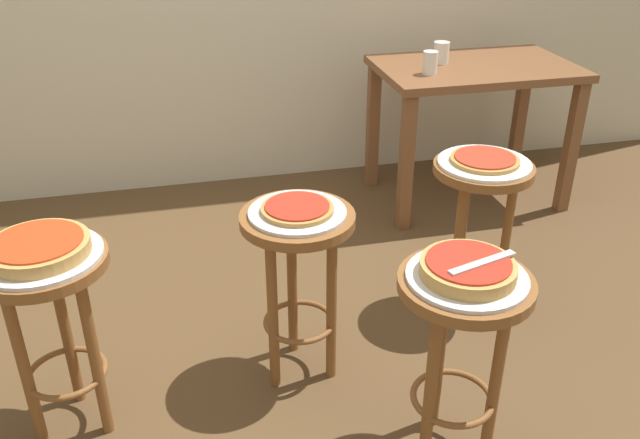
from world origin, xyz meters
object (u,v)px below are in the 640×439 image
at_px(stool_rear, 479,204).
at_px(serving_plate_rear, 484,163).
at_px(stool_foreground, 461,328).
at_px(stool_leftside, 298,258).
at_px(pizza_rear, 485,159).
at_px(cup_near_edge, 430,63).
at_px(pizza_leftside, 297,208).
at_px(pizza_middle, 38,247).
at_px(dining_table, 473,89).
at_px(pizza_foreground, 468,268).
at_px(serving_plate_middle, 40,256).
at_px(cup_far_edge, 441,53).
at_px(serving_plate_foreground, 467,277).
at_px(serving_plate_leftside, 297,213).
at_px(stool_middle, 51,305).
at_px(pizza_server_knife, 482,262).

bearing_deg(stool_rear, serving_plate_rear, -176.42).
bearing_deg(stool_foreground, stool_leftside, 127.74).
relative_size(stool_leftside, stool_rear, 1.00).
xyz_separation_m(pizza_rear, cup_near_edge, (0.11, 0.86, 0.13)).
xyz_separation_m(pizza_leftside, stool_rear, (0.76, 0.23, -0.19)).
relative_size(pizza_middle, pizza_leftside, 1.23).
bearing_deg(pizza_rear, stool_foreground, -118.89).
xyz_separation_m(serving_plate_rear, dining_table, (0.41, 0.97, -0.03)).
relative_size(pizza_foreground, serving_plate_middle, 0.74).
height_order(stool_foreground, cup_far_edge, cup_far_edge).
xyz_separation_m(pizza_leftside, pizza_rear, (0.76, 0.23, 0.00)).
height_order(pizza_foreground, serving_plate_middle, pizza_foreground).
bearing_deg(stool_rear, pizza_foreground, -118.89).
relative_size(serving_plate_foreground, pizza_foreground, 1.27).
height_order(serving_plate_foreground, cup_near_edge, cup_near_edge).
xyz_separation_m(stool_leftside, cup_near_edge, (0.88, 1.09, 0.32)).
distance_m(serving_plate_foreground, cup_near_edge, 1.66).
bearing_deg(pizza_middle, serving_plate_leftside, 6.75).
bearing_deg(dining_table, pizza_foreground, -115.44).
bearing_deg(serving_plate_leftside, pizza_middle, -173.25).
height_order(stool_foreground, stool_middle, same).
height_order(pizza_middle, pizza_rear, pizza_middle).
bearing_deg(dining_table, stool_leftside, -134.31).
height_order(pizza_middle, pizza_server_knife, pizza_server_knife).
bearing_deg(stool_foreground, serving_plate_foreground, 116.57).
xyz_separation_m(stool_middle, stool_rear, (1.54, 0.32, 0.00)).
bearing_deg(dining_table, cup_far_edge, 159.74).
height_order(serving_plate_middle, cup_near_edge, cup_near_edge).
height_order(pizza_foreground, stool_middle, pizza_foreground).
bearing_deg(stool_leftside, pizza_leftside, 75.96).
relative_size(stool_foreground, dining_table, 0.64).
bearing_deg(stool_foreground, pizza_server_knife, -33.69).
relative_size(stool_foreground, stool_rear, 1.00).
bearing_deg(cup_near_edge, stool_foreground, -107.81).
height_order(serving_plate_middle, stool_rear, serving_plate_middle).
xyz_separation_m(serving_plate_foreground, pizza_middle, (-1.15, 0.39, 0.03)).
bearing_deg(serving_plate_rear, pizza_leftside, -163.24).
height_order(stool_leftside, cup_near_edge, cup_near_edge).
bearing_deg(serving_plate_rear, serving_plate_leftside, -163.24).
relative_size(pizza_middle, cup_near_edge, 2.65).
xyz_separation_m(serving_plate_leftside, stool_rear, (0.76, 0.23, -0.17)).
relative_size(serving_plate_leftside, dining_table, 0.32).
bearing_deg(pizza_leftside, cup_near_edge, 51.24).
distance_m(stool_rear, cup_near_edge, 0.93).
bearing_deg(serving_plate_foreground, stool_rear, 61.11).
height_order(pizza_leftside, pizza_rear, same).
height_order(serving_plate_foreground, pizza_foreground, pizza_foreground).
relative_size(pizza_foreground, pizza_rear, 1.02).
distance_m(serving_plate_rear, cup_far_edge, 1.07).
distance_m(pizza_leftside, dining_table, 1.68).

